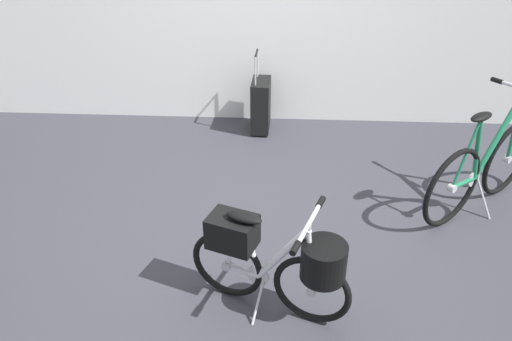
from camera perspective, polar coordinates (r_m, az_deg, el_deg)
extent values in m
plane|color=#38383F|center=(3.69, -1.27, -8.27)|extent=(6.70, 6.70, 0.00)
torus|color=black|center=(3.02, 6.34, -13.33)|extent=(0.46, 0.20, 0.48)
cylinder|color=#B7B7BC|center=(3.02, 6.34, -13.33)|extent=(0.07, 0.07, 0.06)
torus|color=black|center=(3.16, -3.30, -10.66)|extent=(0.46, 0.20, 0.48)
cylinder|color=#B7B7BC|center=(3.16, -3.30, -10.66)|extent=(0.07, 0.07, 0.06)
cylinder|color=silver|center=(3.13, -1.55, -11.25)|extent=(0.21, 0.11, 0.05)
cylinder|color=silver|center=(2.92, 2.95, -9.44)|extent=(0.33, 0.15, 0.46)
cylinder|color=silver|center=(2.99, -0.54, -8.86)|extent=(0.13, 0.08, 0.40)
cylinder|color=silver|center=(3.13, -1.55, -11.25)|extent=(0.21, 0.10, 0.04)
cylinder|color=silver|center=(2.88, 6.17, -10.17)|extent=(0.08, 0.05, 0.43)
cylinder|color=silver|center=(3.02, -2.37, -8.27)|extent=(0.14, 0.07, 0.39)
ellipsoid|color=black|center=(2.87, -1.36, -5.32)|extent=(0.24, 0.16, 0.05)
cylinder|color=#B7B7BC|center=(2.73, 6.00, -6.36)|extent=(0.03, 0.03, 0.04)
cylinder|color=#B7B7BC|center=(2.72, 6.02, -6.03)|extent=(0.18, 0.42, 0.03)
cylinder|color=black|center=(2.56, 4.49, -8.78)|extent=(0.06, 0.10, 0.04)
cylinder|color=black|center=(2.90, 7.37, -3.60)|extent=(0.06, 0.10, 0.04)
cylinder|color=#B7B7BC|center=(3.11, 0.23, -11.85)|extent=(0.14, 0.06, 0.14)
cylinder|color=#B7B7BC|center=(3.12, 0.23, -14.67)|extent=(0.08, 0.19, 0.22)
cylinder|color=black|center=(2.85, 7.68, -10.18)|extent=(0.33, 0.33, 0.22)
cube|color=black|center=(2.97, -2.69, -6.95)|extent=(0.33, 0.28, 0.20)
torus|color=black|center=(4.56, 26.63, 1.18)|extent=(0.52, 0.44, 0.64)
cylinder|color=#B7B7BC|center=(4.56, 26.63, 1.18)|extent=(0.08, 0.08, 0.06)
torus|color=black|center=(3.98, 21.36, -1.87)|extent=(0.52, 0.44, 0.64)
cylinder|color=#B7B7BC|center=(3.98, 21.36, -1.87)|extent=(0.08, 0.08, 0.06)
cylinder|color=#1E724C|center=(4.09, 22.45, -1.32)|extent=(0.24, 0.21, 0.05)
cylinder|color=#1E724C|center=(4.23, 25.77, 3.47)|extent=(0.36, 0.31, 0.62)
cylinder|color=#1E724C|center=(4.03, 23.81, 2.14)|extent=(0.14, 0.12, 0.54)
cylinder|color=#1E724C|center=(4.09, 22.45, -1.32)|extent=(0.23, 0.20, 0.04)
cylinder|color=#1E724C|center=(3.92, 22.74, 1.68)|extent=(0.16, 0.13, 0.52)
ellipsoid|color=black|center=(3.87, 24.22, 5.58)|extent=(0.23, 0.21, 0.05)
cylinder|color=black|center=(4.36, 25.68, 9.19)|extent=(0.08, 0.09, 0.04)
cylinder|color=#B7B7BC|center=(4.20, 23.49, -0.80)|extent=(0.12, 0.10, 0.14)
cylinder|color=#B7B7BC|center=(4.29, 24.41, -2.91)|extent=(0.13, 0.16, 0.30)
cube|color=black|center=(5.14, 0.55, 7.43)|extent=(0.19, 0.37, 0.52)
cylinder|color=#B7B7BC|center=(4.89, -0.08, 11.20)|extent=(0.02, 0.02, 0.28)
cylinder|color=#B7B7BC|center=(5.11, 0.17, 12.08)|extent=(0.02, 0.02, 0.28)
cylinder|color=black|center=(4.96, 0.05, 13.18)|extent=(0.03, 0.23, 0.02)
cylinder|color=black|center=(5.14, 1.02, 4.19)|extent=(0.04, 0.02, 0.04)
cylinder|color=black|center=(5.36, 1.23, 5.40)|extent=(0.04, 0.02, 0.04)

